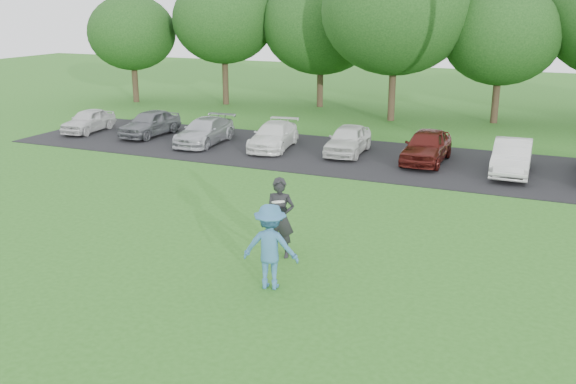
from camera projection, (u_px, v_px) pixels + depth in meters
name	position (u px, v px, depth m)	size (l,w,h in m)	color
ground	(223.00, 294.00, 13.61)	(100.00, 100.00, 0.00)	#2B631C
parking_lot	(384.00, 160.00, 25.04)	(32.00, 6.50, 0.03)	black
frisbee_player	(270.00, 247.00, 13.67)	(1.33, 0.92, 2.08)	teal
camera_bystander	(280.00, 218.00, 15.35)	(0.79, 0.59, 1.97)	black
parked_cars	(438.00, 149.00, 24.08)	(30.76, 4.68, 1.25)	silver
tree_row	(471.00, 23.00, 31.64)	(42.39, 9.85, 8.64)	#38281C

